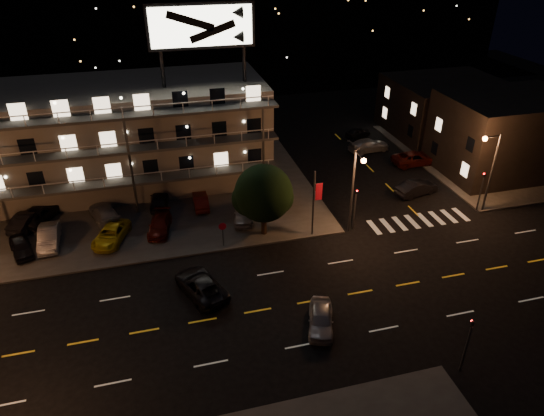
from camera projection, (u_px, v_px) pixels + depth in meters
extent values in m
plane|color=black|center=(284.00, 306.00, 35.44)|extent=(140.00, 140.00, 0.00)
cube|color=#3A3A38|center=(97.00, 200.00, 49.03)|extent=(44.00, 24.00, 0.15)
cube|color=#3A3A38|center=(476.00, 155.00, 58.73)|extent=(16.00, 24.00, 0.15)
cube|color=gray|center=(130.00, 136.00, 50.78)|extent=(28.00, 12.00, 10.00)
cube|color=gray|center=(122.00, 87.00, 48.15)|extent=(28.00, 12.00, 0.50)
cube|color=#3A3A38|center=(134.00, 181.00, 45.94)|extent=(28.00, 1.80, 0.25)
cube|color=#3A3A38|center=(129.00, 150.00, 44.34)|extent=(28.00, 1.80, 0.25)
cube|color=#3A3A38|center=(123.00, 116.00, 42.73)|extent=(28.00, 1.80, 0.25)
cylinder|color=black|center=(162.00, 69.00, 46.35)|extent=(0.36, 0.36, 3.50)
cylinder|color=black|center=(244.00, 64.00, 48.11)|extent=(0.36, 0.36, 3.50)
cube|color=black|center=(201.00, 26.00, 45.35)|extent=(10.20, 0.50, 4.20)
cube|color=white|center=(202.00, 26.00, 45.10)|extent=(9.60, 0.06, 3.60)
cube|color=black|center=(506.00, 134.00, 53.29)|extent=(14.00, 10.00, 8.50)
cube|color=black|center=(445.00, 107.00, 63.70)|extent=(14.00, 12.00, 7.00)
cube|color=black|center=(179.00, 3.00, 87.93)|extent=(120.00, 20.00, 24.00)
cylinder|color=#2D2D30|center=(352.00, 192.00, 42.24)|extent=(0.20, 0.20, 8.00)
cylinder|color=#2D2D30|center=(360.00, 156.00, 39.66)|extent=(0.12, 1.80, 0.12)
sphere|color=#FB823E|center=(364.00, 161.00, 39.04)|extent=(0.44, 0.44, 0.44)
cylinder|color=#2D2D30|center=(491.00, 174.00, 45.32)|extent=(0.20, 0.20, 8.00)
cylinder|color=#2D2D30|center=(493.00, 137.00, 43.24)|extent=(1.80, 0.12, 0.12)
sphere|color=#FB823E|center=(485.00, 139.00, 43.11)|extent=(0.44, 0.44, 0.44)
cylinder|color=#2D2D30|center=(354.00, 212.00, 43.62)|extent=(0.14, 0.14, 3.60)
imported|color=black|center=(357.00, 189.00, 42.47)|extent=(0.20, 0.16, 1.00)
sphere|color=#FF0C0C|center=(357.00, 191.00, 42.42)|extent=(0.14, 0.14, 0.14)
cylinder|color=#2D2D30|center=(466.00, 349.00, 29.41)|extent=(0.14, 0.14, 3.60)
imported|color=black|center=(473.00, 321.00, 28.25)|extent=(0.20, 0.16, 1.00)
sphere|color=#FF0C0C|center=(472.00, 321.00, 28.40)|extent=(0.14, 0.14, 0.14)
cylinder|color=#2D2D30|center=(480.00, 194.00, 46.49)|extent=(0.14, 0.14, 3.60)
imported|color=black|center=(485.00, 173.00, 45.33)|extent=(0.16, 0.20, 1.00)
sphere|color=#FF0C0C|center=(484.00, 174.00, 45.35)|extent=(0.14, 0.14, 0.14)
cylinder|color=#2D2D30|center=(313.00, 204.00, 41.95)|extent=(0.16, 0.16, 6.40)
cube|color=red|center=(319.00, 192.00, 41.45)|extent=(0.60, 0.04, 1.60)
cylinder|color=#2D2D30|center=(223.00, 236.00, 41.41)|extent=(0.08, 0.08, 2.20)
cylinder|color=red|center=(222.00, 226.00, 40.84)|extent=(0.91, 0.04, 0.91)
cylinder|color=black|center=(264.00, 222.00, 43.01)|extent=(0.49, 0.49, 2.34)
sphere|color=black|center=(264.00, 193.00, 41.54)|extent=(5.07, 5.07, 5.07)
sphere|color=black|center=(249.00, 199.00, 41.90)|extent=(3.12, 3.12, 3.12)
sphere|color=black|center=(277.00, 198.00, 41.65)|extent=(2.92, 2.92, 2.92)
imported|color=black|center=(21.00, 247.00, 40.58)|extent=(2.73, 4.16, 1.32)
imported|color=#98999E|center=(49.00, 237.00, 41.68)|extent=(1.82, 4.64, 1.50)
imported|color=gold|center=(111.00, 234.00, 42.23)|extent=(3.71, 5.18, 1.31)
imported|color=#50110B|center=(160.00, 225.00, 43.66)|extent=(2.67, 4.67, 1.27)
imported|color=#98999E|center=(244.00, 212.00, 45.31)|extent=(2.84, 4.83, 1.54)
imported|color=black|center=(28.00, 219.00, 44.21)|extent=(3.22, 4.80, 1.50)
imported|color=black|center=(39.00, 213.00, 45.22)|extent=(4.30, 5.65, 1.43)
imported|color=#98999E|center=(104.00, 213.00, 45.23)|extent=(3.49, 5.39, 1.45)
imported|color=black|center=(159.00, 199.00, 47.47)|extent=(2.16, 4.49, 1.48)
imported|color=#50110B|center=(201.00, 201.00, 47.44)|extent=(1.48, 3.95, 1.29)
imported|color=black|center=(417.00, 188.00, 49.85)|extent=(4.84, 2.56, 1.52)
imported|color=#50110B|center=(415.00, 158.00, 56.26)|extent=(5.52, 2.70, 1.51)
imported|color=#98999E|center=(369.00, 145.00, 59.60)|extent=(5.40, 2.66, 1.51)
imported|color=black|center=(358.00, 132.00, 63.77)|extent=(3.84, 2.49, 1.22)
imported|color=#98999E|center=(321.00, 319.00, 33.29)|extent=(2.97, 4.47, 1.41)
imported|color=black|center=(201.00, 285.00, 36.34)|extent=(4.16, 5.86, 1.48)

